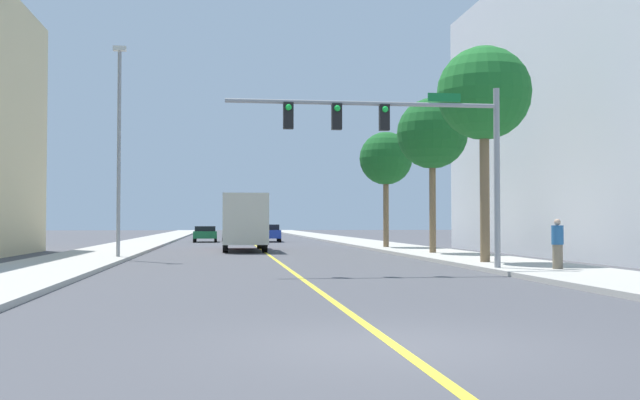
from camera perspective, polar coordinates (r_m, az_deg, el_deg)
ground at (r=51.68m, az=-5.02°, el=-3.53°), size 192.00×192.00×0.00m
sidewalk_left at (r=51.98m, az=-14.18°, el=-3.39°), size 3.99×168.00×0.15m
sidewalk_right at (r=52.69m, az=4.01°, el=-3.42°), size 3.99×168.00×0.15m
lane_marking_center at (r=51.68m, az=-5.02°, el=-3.53°), size 0.16×144.00×0.01m
traffic_signal_mast at (r=24.04m, az=6.71°, el=5.02°), size 9.00×0.36×5.91m
street_lamp at (r=33.13m, az=-15.34°, el=4.44°), size 0.56×0.28×9.16m
palm_near at (r=28.63m, az=12.62°, el=7.98°), size 3.54×3.54×8.13m
palm_mid at (r=36.51m, az=8.71°, el=5.06°), size 3.47×3.47×7.57m
palm_far at (r=44.36m, az=5.13°, el=3.18°), size 3.18×3.18×6.92m
car_green at (r=60.87m, az=-8.90°, el=-2.60°), size 1.94×3.99×1.30m
car_blue at (r=60.89m, az=-3.98°, el=-2.55°), size 1.99×4.60×1.43m
car_white at (r=62.54m, az=-6.74°, el=-2.51°), size 1.91×4.07×1.46m
delivery_truck at (r=41.93m, az=-5.93°, el=-1.66°), size 2.41×8.44×3.16m
pedestrian at (r=24.64m, az=17.96°, el=-3.27°), size 0.38×0.38×1.60m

